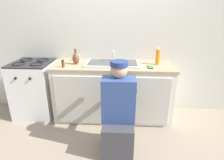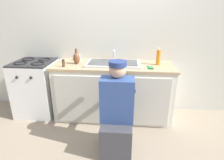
# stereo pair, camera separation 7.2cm
# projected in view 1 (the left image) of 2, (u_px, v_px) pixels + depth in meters

# --- Properties ---
(ground_plane) EXTENTS (12.00, 12.00, 0.00)m
(ground_plane) POSITION_uv_depth(u_px,v_px,m) (112.00, 125.00, 2.80)
(ground_plane) COLOR gray
(back_wall) EXTENTS (6.00, 0.10, 2.50)m
(back_wall) POSITION_uv_depth(u_px,v_px,m) (114.00, 35.00, 2.97)
(back_wall) COLOR silver
(back_wall) RESTS_ON ground_plane
(counter_cabinet) EXTENTS (1.76, 0.62, 0.82)m
(counter_cabinet) POSITION_uv_depth(u_px,v_px,m) (113.00, 92.00, 2.93)
(counter_cabinet) COLOR silver
(counter_cabinet) RESTS_ON ground_plane
(countertop) EXTENTS (1.80, 0.62, 0.04)m
(countertop) POSITION_uv_depth(u_px,v_px,m) (113.00, 66.00, 2.79)
(countertop) COLOR tan
(countertop) RESTS_ON counter_cabinet
(sink_double_basin) EXTENTS (0.80, 0.44, 0.19)m
(sink_double_basin) POSITION_uv_depth(u_px,v_px,m) (113.00, 63.00, 2.78)
(sink_double_basin) COLOR silver
(sink_double_basin) RESTS_ON countertop
(stove_range) EXTENTS (0.60, 0.62, 0.89)m
(stove_range) POSITION_uv_depth(u_px,v_px,m) (35.00, 88.00, 3.00)
(stove_range) COLOR white
(stove_range) RESTS_ON ground_plane
(plumber_person) EXTENTS (0.42, 0.61, 1.10)m
(plumber_person) POSITION_uv_depth(u_px,v_px,m) (118.00, 116.00, 2.18)
(plumber_person) COLOR #3F3F47
(plumber_person) RESTS_ON ground_plane
(cell_phone) EXTENTS (0.07, 0.14, 0.01)m
(cell_phone) POSITION_uv_depth(u_px,v_px,m) (150.00, 67.00, 2.63)
(cell_phone) COLOR black
(cell_phone) RESTS_ON countertop
(vase_decorative) EXTENTS (0.10, 0.10, 0.23)m
(vase_decorative) POSITION_uv_depth(u_px,v_px,m) (76.00, 58.00, 2.77)
(vase_decorative) COLOR brown
(vase_decorative) RESTS_ON countertop
(water_glass) EXTENTS (0.06, 0.06, 0.10)m
(water_glass) POSITION_uv_depth(u_px,v_px,m) (78.00, 58.00, 2.97)
(water_glass) COLOR #ADC6CC
(water_glass) RESTS_ON countertop
(soap_bottle_orange) EXTENTS (0.06, 0.06, 0.25)m
(soap_bottle_orange) POSITION_uv_depth(u_px,v_px,m) (158.00, 57.00, 2.75)
(soap_bottle_orange) COLOR orange
(soap_bottle_orange) RESTS_ON countertop
(spice_bottle_pepper) EXTENTS (0.04, 0.04, 0.10)m
(spice_bottle_pepper) POSITION_uv_depth(u_px,v_px,m) (63.00, 64.00, 2.63)
(spice_bottle_pepper) COLOR #513823
(spice_bottle_pepper) RESTS_ON countertop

